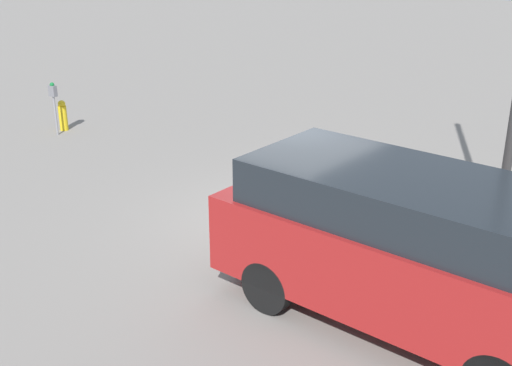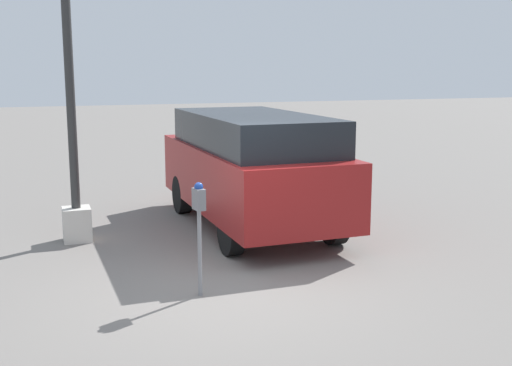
{
  "view_description": "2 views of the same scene",
  "coord_description": "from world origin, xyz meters",
  "px_view_note": "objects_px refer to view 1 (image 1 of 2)",
  "views": [
    {
      "loc": [
        5.98,
        -7.86,
        4.68
      ],
      "look_at": [
        -0.11,
        -0.71,
        0.96
      ],
      "focal_mm": 45.0,
      "sensor_mm": 36.0,
      "label": 1
    },
    {
      "loc": [
        -7.55,
        2.24,
        2.8
      ],
      "look_at": [
        -0.36,
        -0.29,
        1.41
      ],
      "focal_mm": 45.0,
      "sensor_mm": 36.0,
      "label": 2
    }
  ],
  "objects_px": {
    "parking_meter_far": "(53,96)",
    "parked_van": "(407,245)",
    "parking_meter_near": "(294,160)",
    "fire_hydrant": "(63,115)"
  },
  "relations": [
    {
      "from": "parking_meter_far",
      "to": "fire_hydrant",
      "type": "xyz_separation_m",
      "value": [
        -0.22,
        0.34,
        -0.58
      ]
    },
    {
      "from": "parking_meter_near",
      "to": "parking_meter_far",
      "type": "relative_size",
      "value": 1.1
    },
    {
      "from": "parking_meter_far",
      "to": "parked_van",
      "type": "relative_size",
      "value": 0.27
    },
    {
      "from": "parking_meter_near",
      "to": "fire_hydrant",
      "type": "relative_size",
      "value": 1.87
    },
    {
      "from": "fire_hydrant",
      "to": "parked_van",
      "type": "bearing_deg",
      "value": -11.38
    },
    {
      "from": "parking_meter_far",
      "to": "parked_van",
      "type": "distance_m",
      "value": 10.5
    },
    {
      "from": "parking_meter_far",
      "to": "fire_hydrant",
      "type": "bearing_deg",
      "value": 116.06
    },
    {
      "from": "parking_meter_far",
      "to": "fire_hydrant",
      "type": "height_order",
      "value": "parking_meter_far"
    },
    {
      "from": "fire_hydrant",
      "to": "parking_meter_far",
      "type": "bearing_deg",
      "value": -57.31
    },
    {
      "from": "parking_meter_far",
      "to": "parking_meter_near",
      "type": "bearing_deg",
      "value": -7.26
    }
  ]
}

